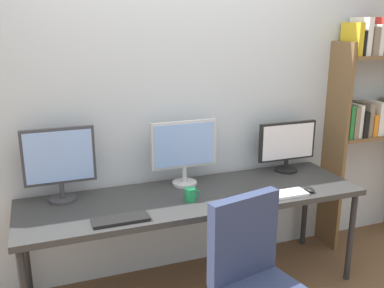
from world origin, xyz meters
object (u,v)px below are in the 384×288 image
(monitor_left, at_px, (59,161))
(monitor_right, at_px, (287,145))
(coffee_mug, at_px, (191,194))
(keyboard_left, at_px, (120,220))
(monitor_center, at_px, (184,149))
(bookshelf, at_px, (372,110))
(keyboard_right, at_px, (283,194))
(desk, at_px, (194,201))
(computer_mouse, at_px, (309,190))

(monitor_left, bearing_deg, monitor_right, -0.00)
(monitor_left, bearing_deg, coffee_mug, -20.70)
(monitor_right, distance_m, keyboard_left, 1.50)
(monitor_left, distance_m, keyboard_left, 0.60)
(monitor_left, height_order, monitor_center, monitor_left)
(bookshelf, height_order, monitor_right, bookshelf)
(keyboard_right, distance_m, coffee_mug, 0.64)
(coffee_mug, bearing_deg, desk, 55.30)
(bookshelf, relative_size, monitor_right, 3.94)
(desk, xyz_separation_m, keyboard_left, (-0.56, -0.23, 0.06))
(desk, relative_size, coffee_mug, 22.26)
(monitor_left, distance_m, computer_mouse, 1.71)
(desk, bearing_deg, keyboard_right, -22.33)
(computer_mouse, relative_size, coffee_mug, 0.91)
(bookshelf, height_order, computer_mouse, bookshelf)
(monitor_left, height_order, coffee_mug, monitor_left)
(bookshelf, height_order, keyboard_right, bookshelf)
(monitor_left, xyz_separation_m, coffee_mug, (0.80, -0.30, -0.23))
(monitor_right, xyz_separation_m, keyboard_left, (-1.42, -0.44, -0.21))
(monitor_center, distance_m, monitor_right, 0.86)
(desk, xyz_separation_m, computer_mouse, (0.77, -0.23, 0.06))
(desk, height_order, keyboard_right, keyboard_right)
(monitor_right, xyz_separation_m, computer_mouse, (-0.09, -0.44, -0.20))
(monitor_right, height_order, coffee_mug, monitor_right)
(bookshelf, distance_m, keyboard_right, 1.29)
(bookshelf, bearing_deg, keyboard_left, -168.39)
(bookshelf, distance_m, keyboard_left, 2.33)
(desk, relative_size, keyboard_right, 6.90)
(keyboard_left, height_order, coffee_mug, coffee_mug)
(desk, height_order, monitor_left, monitor_left)
(bookshelf, bearing_deg, monitor_center, -179.36)
(monitor_left, xyz_separation_m, computer_mouse, (1.63, -0.44, -0.26))
(desk, distance_m, monitor_left, 0.94)
(monitor_left, xyz_separation_m, keyboard_right, (1.42, -0.44, -0.27))
(monitor_center, relative_size, keyboard_left, 1.43)
(bookshelf, xyz_separation_m, coffee_mug, (-1.75, -0.32, -0.39))
(keyboard_left, bearing_deg, bookshelf, 11.61)
(monitor_center, distance_m, computer_mouse, 0.93)
(monitor_center, bearing_deg, keyboard_left, -141.70)
(monitor_left, height_order, monitor_right, monitor_left)
(monitor_center, bearing_deg, bookshelf, 0.64)
(monitor_left, height_order, computer_mouse, monitor_left)
(monitor_center, bearing_deg, monitor_right, -0.00)
(monitor_left, height_order, keyboard_right, monitor_left)
(keyboard_left, height_order, computer_mouse, computer_mouse)
(monitor_left, xyz_separation_m, monitor_right, (1.72, -0.00, -0.06))
(desk, height_order, computer_mouse, computer_mouse)
(keyboard_right, bearing_deg, computer_mouse, -0.10)
(monitor_right, xyz_separation_m, coffee_mug, (-0.92, -0.30, -0.17))
(bookshelf, xyz_separation_m, monitor_left, (-2.54, -0.02, -0.16))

